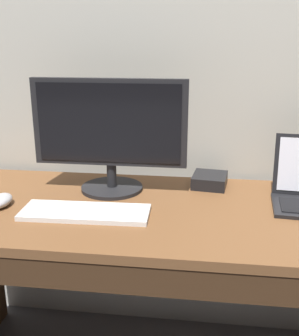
# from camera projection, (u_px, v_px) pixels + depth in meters

# --- Properties ---
(desk) EXTENTS (1.76, 0.67, 0.73)m
(desk) POSITION_uv_depth(u_px,v_px,m) (180.00, 257.00, 1.41)
(desk) COLOR brown
(desk) RESTS_ON ground
(external_monitor) EXTENTS (0.56, 0.23, 0.42)m
(external_monitor) POSITION_uv_depth(u_px,v_px,m) (110.00, 132.00, 1.47)
(external_monitor) COLOR black
(external_monitor) RESTS_ON desk
(wired_keyboard) EXTENTS (0.42, 0.16, 0.02)m
(wired_keyboard) POSITION_uv_depth(u_px,v_px,m) (85.00, 212.00, 1.33)
(wired_keyboard) COLOR white
(wired_keyboard) RESTS_ON desk
(computer_mouse) EXTENTS (0.07, 0.11, 0.04)m
(computer_mouse) POSITION_uv_depth(u_px,v_px,m) (1.00, 201.00, 1.39)
(computer_mouse) COLOR #B7B7BC
(computer_mouse) RESTS_ON desk
(external_drive_box) EXTENTS (0.14, 0.16, 0.05)m
(external_drive_box) POSITION_uv_depth(u_px,v_px,m) (210.00, 180.00, 1.58)
(external_drive_box) COLOR black
(external_drive_box) RESTS_ON desk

